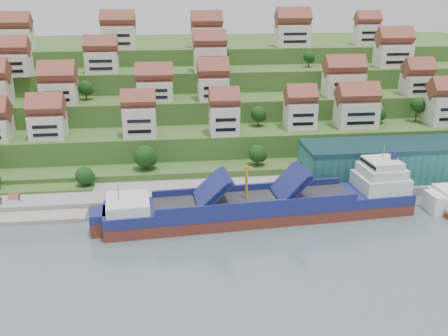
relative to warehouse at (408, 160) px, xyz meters
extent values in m
plane|color=slate|center=(-52.00, -17.00, -7.20)|extent=(300.00, 300.00, 0.00)
cube|color=gray|center=(-32.00, -2.00, -6.10)|extent=(180.00, 14.00, 2.20)
cube|color=gray|center=(-110.00, -5.00, -6.70)|extent=(45.00, 20.00, 1.00)
cube|color=#2D4C1E|center=(-52.00, 69.00, -5.20)|extent=(260.00, 128.00, 4.00)
cube|color=#2D4C1E|center=(-52.00, 74.00, -1.70)|extent=(260.00, 118.00, 11.00)
cube|color=#2D4C1E|center=(-52.00, 82.00, 1.80)|extent=(260.00, 102.00, 18.00)
cube|color=#2D4C1E|center=(-52.00, 90.00, 5.30)|extent=(260.00, 86.00, 25.00)
cube|color=#2D4C1E|center=(-52.00, 99.00, 8.30)|extent=(260.00, 68.00, 31.00)
cube|color=beige|center=(-102.02, 21.71, 7.26)|extent=(9.92, 8.57, 6.92)
cube|color=beige|center=(-75.18, 19.30, 8.31)|extent=(9.61, 7.03, 9.02)
cube|color=beige|center=(-50.05, 18.92, 8.16)|extent=(8.56, 7.62, 8.71)
cube|color=beige|center=(-25.46, 23.42, 7.86)|extent=(9.26, 7.73, 8.12)
cube|color=beige|center=(-7.40, 22.60, 7.88)|extent=(12.53, 8.26, 8.16)
cube|color=beige|center=(22.34, 22.66, 8.43)|extent=(11.11, 8.31, 9.26)
cube|color=beige|center=(-100.86, 37.02, 14.17)|extent=(10.95, 8.98, 6.73)
cube|color=beige|center=(-70.62, 37.40, 14.01)|extent=(11.50, 7.90, 6.41)
cube|color=beige|center=(-51.57, 36.74, 14.48)|extent=(9.72, 8.56, 7.36)
cube|color=beige|center=(-7.23, 36.62, 14.70)|extent=(12.96, 8.18, 7.80)
cube|color=beige|center=(19.00, 36.56, 14.12)|extent=(9.33, 8.04, 6.64)
cube|color=beige|center=(-116.94, 49.69, 21.45)|extent=(10.20, 7.86, 7.30)
cube|color=beige|center=(-88.57, 51.85, 21.47)|extent=(10.92, 7.30, 7.34)
cube|color=beige|center=(-51.22, 51.23, 22.07)|extent=(11.10, 7.79, 8.54)
cube|color=beige|center=(17.21, 53.59, 21.97)|extent=(12.27, 8.47, 8.34)
cube|color=beige|center=(-121.29, 71.81, 27.66)|extent=(11.43, 8.03, 7.71)
cube|color=beige|center=(-83.82, 70.91, 28.08)|extent=(12.37, 7.51, 8.56)
cube|color=beige|center=(-50.41, 72.54, 27.62)|extent=(11.50, 8.15, 7.64)
cube|color=beige|center=(-16.68, 71.68, 27.99)|extent=(12.90, 8.73, 8.37)
cube|color=beige|center=(15.44, 75.92, 27.80)|extent=(9.56, 7.05, 7.99)
ellipsoid|color=#194015|center=(-41.59, 9.11, 0.41)|extent=(5.11, 5.11, 5.11)
ellipsoid|color=#194015|center=(-73.78, 9.29, 0.93)|extent=(6.38, 6.38, 6.38)
ellipsoid|color=#194015|center=(1.06, 26.11, 7.20)|extent=(5.53, 5.53, 5.53)
ellipsoid|color=#194015|center=(14.65, 26.11, 9.69)|extent=(4.65, 4.65, 4.65)
ellipsoid|color=#194015|center=(-38.14, 26.66, 7.93)|extent=(4.87, 4.87, 4.87)
ellipsoid|color=#194015|center=(-7.27, 42.83, 16.81)|extent=(4.42, 4.42, 4.42)
ellipsoid|color=#194015|center=(-102.43, 42.38, 14.30)|extent=(5.77, 5.77, 5.77)
ellipsoid|color=#194015|center=(-93.29, 40.97, 14.83)|extent=(4.72, 4.72, 4.72)
ellipsoid|color=#194015|center=(-47.04, 56.21, 24.31)|extent=(5.90, 5.90, 5.90)
ellipsoid|color=#194015|center=(-13.83, 56.97, 21.62)|extent=(4.26, 4.26, 4.26)
ellipsoid|color=#194015|center=(-89.61, 2.00, -1.60)|extent=(4.84, 4.84, 4.84)
cube|color=#266763|center=(0.00, 0.00, 0.00)|extent=(60.00, 15.00, 10.00)
cylinder|color=gray|center=(-34.00, -7.00, -1.00)|extent=(0.16, 0.16, 8.00)
cube|color=maroon|center=(-33.40, -7.00, 2.60)|extent=(1.20, 0.05, 0.80)
cube|color=white|center=(-106.00, -5.50, -5.10)|extent=(2.40, 2.20, 2.20)
cube|color=maroon|center=(-45.41, -17.85, -6.20)|extent=(75.03, 16.85, 4.77)
cube|color=navy|center=(-45.41, -17.85, -3.10)|extent=(75.04, 16.96, 2.48)
cube|color=silver|center=(-76.80, -20.15, -0.71)|extent=(10.31, 11.54, 2.48)
cube|color=#262628|center=(-47.31, -17.99, -1.86)|extent=(48.27, 13.18, 0.29)
cube|color=navy|center=(-57.77, -18.76, 1.38)|extent=(7.89, 11.02, 6.59)
cube|color=navy|center=(-38.75, -17.37, 1.38)|extent=(7.54, 11.00, 6.97)
cylinder|color=gold|center=(-49.21, -18.13, 2.34)|extent=(0.71, 0.71, 8.58)
cube|color=silver|center=(-14.97, -15.63, -0.05)|extent=(12.21, 11.68, 3.81)
cube|color=silver|center=(-14.97, -15.63, 3.00)|extent=(10.22, 10.40, 2.38)
cube|color=silver|center=(-14.97, -15.63, 5.01)|extent=(8.24, 9.12, 1.72)
cylinder|color=navy|center=(-12.11, -15.42, 6.82)|extent=(1.63, 1.63, 2.10)
camera|label=1|loc=(-67.40, -125.79, 45.30)|focal=40.00mm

